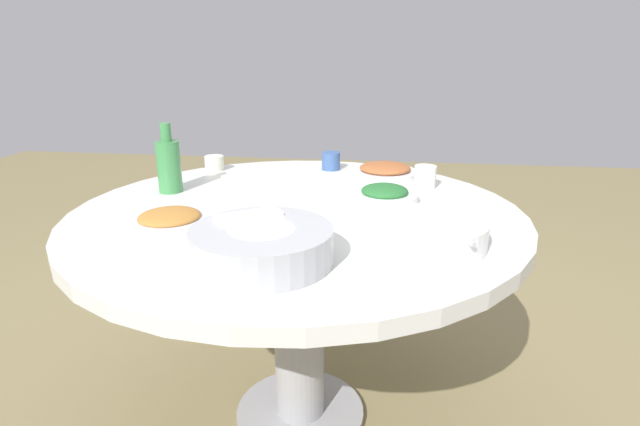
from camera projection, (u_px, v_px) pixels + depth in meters
name	position (u px, v px, depth m)	size (l,w,h in m)	color
ground	(300.00, 416.00, 1.68)	(8.00, 8.00, 0.00)	olive
round_dining_table	(298.00, 249.00, 1.49)	(1.29, 1.29, 0.73)	#99999E
rice_bowl	(262.00, 245.00, 1.08)	(0.31, 0.31, 0.09)	#B2B5BA
soup_bowl	(429.00, 233.00, 1.18)	(0.27, 0.27, 0.06)	white
dish_greens	(385.00, 195.00, 1.52)	(0.20, 0.20, 0.05)	white
dish_stirfry	(385.00, 170.00, 1.82)	(0.24, 0.24, 0.05)	silver
dish_tofu_braise	(170.00, 220.00, 1.30)	(0.23, 0.23, 0.04)	silver
green_bottle	(169.00, 165.00, 1.60)	(0.08, 0.08, 0.22)	#3C8748
tea_cup_near	(425.00, 177.00, 1.66)	(0.07, 0.07, 0.07)	white
tea_cup_far	(214.00, 163.00, 1.89)	(0.07, 0.07, 0.06)	silver
tea_cup_side	(331.00, 161.00, 1.90)	(0.07, 0.07, 0.07)	#385892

